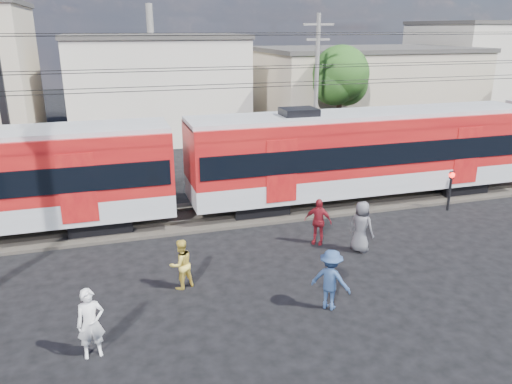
{
  "coord_description": "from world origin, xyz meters",
  "views": [
    {
      "loc": [
        -5.81,
        -11.76,
        7.73
      ],
      "look_at": [
        -0.68,
        5.0,
        1.94
      ],
      "focal_mm": 35.0,
      "sensor_mm": 36.0,
      "label": 1
    }
  ],
  "objects_px": {
    "pedestrian_c": "(331,280)",
    "commuter_train": "(367,150)",
    "pedestrian_a": "(91,323)",
    "crossing_signal": "(451,183)"
  },
  "relations": [
    {
      "from": "pedestrian_a",
      "to": "pedestrian_c",
      "type": "distance_m",
      "value": 6.53
    },
    {
      "from": "commuter_train",
      "to": "crossing_signal",
      "type": "xyz_separation_m",
      "value": [
        2.88,
        -2.34,
        -1.16
      ]
    },
    {
      "from": "pedestrian_a",
      "to": "crossing_signal",
      "type": "bearing_deg",
      "value": 15.44
    },
    {
      "from": "pedestrian_c",
      "to": "commuter_train",
      "type": "bearing_deg",
      "value": -79.81
    },
    {
      "from": "commuter_train",
      "to": "crossing_signal",
      "type": "distance_m",
      "value": 3.89
    },
    {
      "from": "crossing_signal",
      "to": "pedestrian_a",
      "type": "bearing_deg",
      "value": -157.53
    },
    {
      "from": "commuter_train",
      "to": "pedestrian_a",
      "type": "height_order",
      "value": "commuter_train"
    },
    {
      "from": "commuter_train",
      "to": "pedestrian_c",
      "type": "distance_m",
      "value": 10.08
    },
    {
      "from": "pedestrian_a",
      "to": "pedestrian_c",
      "type": "xyz_separation_m",
      "value": [
        6.52,
        0.32,
        -0.01
      ]
    },
    {
      "from": "commuter_train",
      "to": "pedestrian_a",
      "type": "distance_m",
      "value": 14.93
    }
  ]
}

